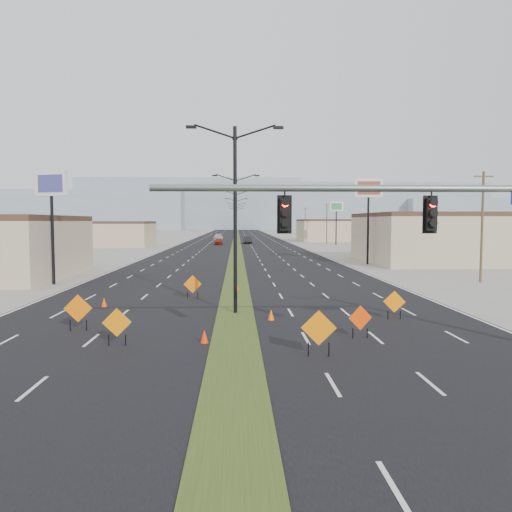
{
  "coord_description": "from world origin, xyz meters",
  "views": [
    {
      "loc": [
        0.09,
        -14.77,
        4.99
      ],
      "look_at": [
        1.07,
        10.83,
        3.2
      ],
      "focal_mm": 35.0,
      "sensor_mm": 36.0,
      "label": 1
    }
  ],
  "objects_px": {
    "construction_sign_0": "(78,310)",
    "construction_sign_5": "(394,303)",
    "construction_sign_3": "(319,329)",
    "cone_3": "(104,302)",
    "streetlight_1": "(236,217)",
    "cone_2": "(236,286)",
    "construction_sign_2": "(193,285)",
    "streetlight_0": "(235,213)",
    "streetlight_3": "(236,219)",
    "streetlight_5": "(237,220)",
    "pole_sign_east_near": "(369,194)",
    "car_mid": "(247,240)",
    "pole_sign_east_far": "(336,210)",
    "car_left": "(218,242)",
    "construction_sign_1": "(117,324)",
    "streetlight_2": "(236,219)",
    "construction_sign_4": "(360,319)",
    "streetlight_6": "(237,220)",
    "car_far": "(218,237)",
    "streetlight_4": "(236,220)",
    "signal_mast": "(484,227)",
    "pole_sign_west": "(51,193)",
    "cone_0": "(204,336)",
    "cone_1": "(271,315)"
  },
  "relations": [
    {
      "from": "construction_sign_0",
      "to": "construction_sign_5",
      "type": "relative_size",
      "value": 1.14
    },
    {
      "from": "construction_sign_3",
      "to": "cone_3",
      "type": "xyz_separation_m",
      "value": [
        -10.74,
        11.13,
        -0.75
      ]
    },
    {
      "from": "streetlight_1",
      "to": "cone_2",
      "type": "bearing_deg",
      "value": -89.91
    },
    {
      "from": "construction_sign_2",
      "to": "streetlight_0",
      "type": "bearing_deg",
      "value": -71.19
    },
    {
      "from": "streetlight_3",
      "to": "construction_sign_3",
      "type": "distance_m",
      "value": 92.98
    },
    {
      "from": "construction_sign_0",
      "to": "streetlight_5",
      "type": "bearing_deg",
      "value": 83.84
    },
    {
      "from": "streetlight_3",
      "to": "pole_sign_east_near",
      "type": "distance_m",
      "value": 55.94
    },
    {
      "from": "car_mid",
      "to": "pole_sign_east_far",
      "type": "relative_size",
      "value": 0.53
    },
    {
      "from": "car_left",
      "to": "cone_3",
      "type": "relative_size",
      "value": 7.26
    },
    {
      "from": "car_mid",
      "to": "construction_sign_1",
      "type": "xyz_separation_m",
      "value": [
        -7.15,
        -91.32,
        0.11
      ]
    },
    {
      "from": "car_mid",
      "to": "construction_sign_2",
      "type": "height_order",
      "value": "car_mid"
    },
    {
      "from": "construction_sign_2",
      "to": "construction_sign_3",
      "type": "bearing_deg",
      "value": -76.72
    },
    {
      "from": "streetlight_2",
      "to": "construction_sign_4",
      "type": "height_order",
      "value": "streetlight_2"
    },
    {
      "from": "streetlight_6",
      "to": "car_far",
      "type": "xyz_separation_m",
      "value": [
        -4.75,
        -63.81,
        -4.59
      ]
    },
    {
      "from": "streetlight_4",
      "to": "car_far",
      "type": "height_order",
      "value": "streetlight_4"
    },
    {
      "from": "car_mid",
      "to": "car_far",
      "type": "distance_m",
      "value": 21.06
    },
    {
      "from": "signal_mast",
      "to": "construction_sign_5",
      "type": "relative_size",
      "value": 11.1
    },
    {
      "from": "streetlight_2",
      "to": "construction_sign_4",
      "type": "distance_m",
      "value": 62.41
    },
    {
      "from": "construction_sign_2",
      "to": "pole_sign_west",
      "type": "bearing_deg",
      "value": 136.52
    },
    {
      "from": "signal_mast",
      "to": "streetlight_3",
      "type": "relative_size",
      "value": 1.63
    },
    {
      "from": "streetlight_2",
      "to": "construction_sign_4",
      "type": "bearing_deg",
      "value": -85.09
    },
    {
      "from": "streetlight_1",
      "to": "pole_sign_west",
      "type": "bearing_deg",
      "value": -133.87
    },
    {
      "from": "construction_sign_0",
      "to": "pole_sign_east_far",
      "type": "bearing_deg",
      "value": 67.66
    },
    {
      "from": "car_far",
      "to": "construction_sign_4",
      "type": "distance_m",
      "value": 110.66
    },
    {
      "from": "signal_mast",
      "to": "streetlight_2",
      "type": "bearing_deg",
      "value": 97.39
    },
    {
      "from": "pole_sign_west",
      "to": "streetlight_4",
      "type": "bearing_deg",
      "value": 102.55
    },
    {
      "from": "car_left",
      "to": "pole_sign_east_near",
      "type": "bearing_deg",
      "value": -65.51
    },
    {
      "from": "car_left",
      "to": "construction_sign_1",
      "type": "bearing_deg",
      "value": -87.47
    },
    {
      "from": "construction_sign_2",
      "to": "cone_0",
      "type": "distance_m",
      "value": 11.87
    },
    {
      "from": "car_mid",
      "to": "cone_1",
      "type": "height_order",
      "value": "car_mid"
    },
    {
      "from": "cone_0",
      "to": "pole_sign_east_far",
      "type": "distance_m",
      "value": 87.32
    },
    {
      "from": "signal_mast",
      "to": "car_left",
      "type": "distance_m",
      "value": 89.85
    },
    {
      "from": "car_far",
      "to": "construction_sign_3",
      "type": "distance_m",
      "value": 113.28
    },
    {
      "from": "streetlight_0",
      "to": "pole_sign_east_far",
      "type": "distance_m",
      "value": 80.34
    },
    {
      "from": "cone_3",
      "to": "pole_sign_west",
      "type": "bearing_deg",
      "value": 122.23
    },
    {
      "from": "streetlight_4",
      "to": "streetlight_1",
      "type": "bearing_deg",
      "value": -90.0
    },
    {
      "from": "car_left",
      "to": "cone_0",
      "type": "height_order",
      "value": "car_left"
    },
    {
      "from": "construction_sign_0",
      "to": "cone_1",
      "type": "bearing_deg",
      "value": 10.16
    },
    {
      "from": "cone_0",
      "to": "construction_sign_2",
      "type": "bearing_deg",
      "value": 97.32
    },
    {
      "from": "streetlight_6",
      "to": "construction_sign_0",
      "type": "bearing_deg",
      "value": -92.37
    },
    {
      "from": "streetlight_6",
      "to": "car_mid",
      "type": "bearing_deg",
      "value": -88.33
    },
    {
      "from": "construction_sign_2",
      "to": "pole_sign_east_near",
      "type": "height_order",
      "value": "pole_sign_east_near"
    },
    {
      "from": "construction_sign_1",
      "to": "cone_1",
      "type": "distance_m",
      "value": 8.2
    },
    {
      "from": "car_far",
      "to": "construction_sign_5",
      "type": "bearing_deg",
      "value": -83.07
    },
    {
      "from": "streetlight_5",
      "to": "construction_sign_1",
      "type": "distance_m",
      "value": 147.07
    },
    {
      "from": "construction_sign_5",
      "to": "cone_2",
      "type": "xyz_separation_m",
      "value": [
        -8.04,
        10.87,
        -0.51
      ]
    },
    {
      "from": "cone_1",
      "to": "cone_0",
      "type": "bearing_deg",
      "value": -123.43
    },
    {
      "from": "construction_sign_4",
      "to": "construction_sign_5",
      "type": "distance_m",
      "value": 4.84
    },
    {
      "from": "car_left",
      "to": "construction_sign_1",
      "type": "xyz_separation_m",
      "value": [
        -0.92,
        -85.83,
        0.22
      ]
    },
    {
      "from": "streetlight_5",
      "to": "car_mid",
      "type": "height_order",
      "value": "streetlight_5"
    }
  ]
}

